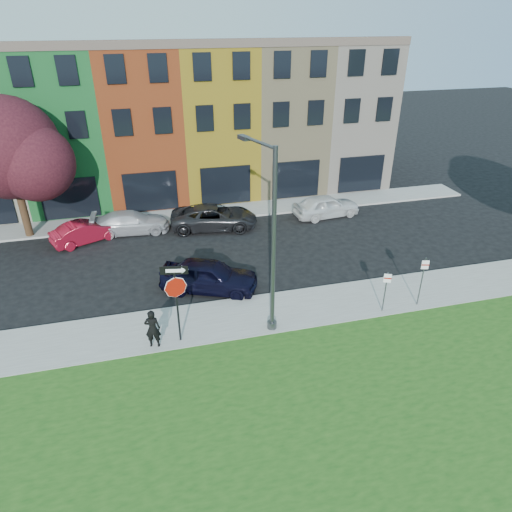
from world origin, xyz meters
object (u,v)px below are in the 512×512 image
object	(u,v)px
sedan_near	(209,276)
street_lamp	(270,243)
man	(153,329)
stop_sign	(176,289)

from	to	relation	value
sedan_near	street_lamp	size ratio (longest dim) A/B	0.64
street_lamp	sedan_near	bearing A→B (deg)	100.35
sedan_near	street_lamp	distance (m)	5.21
street_lamp	man	bearing A→B (deg)	163.70
man	sedan_near	distance (m)	4.71
stop_sign	man	distance (m)	1.91
stop_sign	street_lamp	bearing A→B (deg)	12.29
man	street_lamp	xyz separation A→B (m)	(4.79, 0.17, 3.05)
man	sedan_near	xyz separation A→B (m)	(2.82, 3.76, -0.17)
sedan_near	stop_sign	bearing A→B (deg)	176.35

